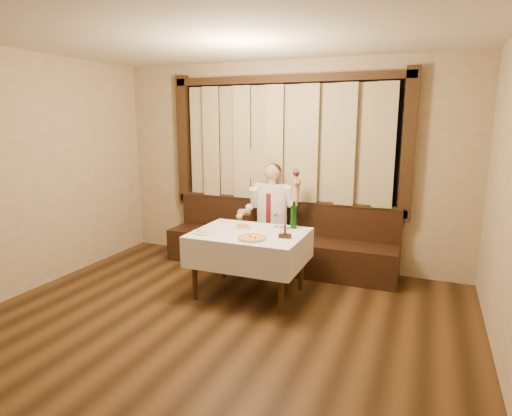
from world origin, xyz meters
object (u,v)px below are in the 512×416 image
at_px(pasta_red, 243,225).
at_px(cruet_caddy, 285,233).
at_px(banquette, 278,245).
at_px(seated_man, 270,209).
at_px(pizza, 252,238).
at_px(dining_table, 249,241).
at_px(green_bottle, 294,217).
at_px(pasta_cream, 205,229).

xyz_separation_m(pasta_red, cruet_caddy, (0.60, -0.22, 0.02)).
height_order(banquette, pasta_red, banquette).
bearing_deg(pasta_red, seated_man, 85.71).
height_order(banquette, pizza, banquette).
xyz_separation_m(dining_table, green_bottle, (0.42, 0.36, 0.25)).
height_order(pasta_red, green_bottle, green_bottle).
xyz_separation_m(pizza, green_bottle, (0.27, 0.63, 0.13)).
height_order(pizza, pasta_cream, pasta_cream).
height_order(pasta_cream, green_bottle, green_bottle).
relative_size(pasta_cream, cruet_caddy, 1.95).
distance_m(pasta_cream, green_bottle, 1.05).
height_order(pasta_red, cruet_caddy, cruet_caddy).
relative_size(dining_table, pasta_cream, 4.49).
xyz_separation_m(pizza, cruet_caddy, (0.31, 0.19, 0.04)).
bearing_deg(pasta_cream, dining_table, 24.93).
bearing_deg(pizza, banquette, 96.50).
xyz_separation_m(green_bottle, seated_man, (-0.51, 0.58, -0.06)).
xyz_separation_m(pasta_red, seated_man, (0.06, 0.79, 0.04)).
bearing_deg(green_bottle, pizza, -113.30).
distance_m(banquette, green_bottle, 0.98).
relative_size(banquette, green_bottle, 9.50).
xyz_separation_m(banquette, pasta_cream, (-0.46, -1.24, 0.48)).
distance_m(pasta_cream, cruet_caddy, 0.93).
distance_m(dining_table, pizza, 0.33).
height_order(dining_table, pasta_cream, pasta_cream).
bearing_deg(pasta_red, pizza, -54.41).
height_order(pizza, seated_man, seated_man).
bearing_deg(pizza, cruet_caddy, 31.99).
height_order(banquette, cruet_caddy, banquette).
bearing_deg(pasta_cream, banquette, 69.56).
height_order(pizza, cruet_caddy, cruet_caddy).
bearing_deg(banquette, cruet_caddy, -67.53).
bearing_deg(dining_table, green_bottle, 40.61).
bearing_deg(dining_table, cruet_caddy, -9.55).
bearing_deg(cruet_caddy, pizza, -158.18).
height_order(banquette, pasta_cream, banquette).
bearing_deg(dining_table, pasta_red, 135.79).
relative_size(dining_table, seated_man, 0.88).
distance_m(pasta_cream, seated_man, 1.21).
relative_size(green_bottle, seated_man, 0.23).
bearing_deg(pizza, pasta_red, 125.59).
distance_m(pasta_red, seated_man, 0.79).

